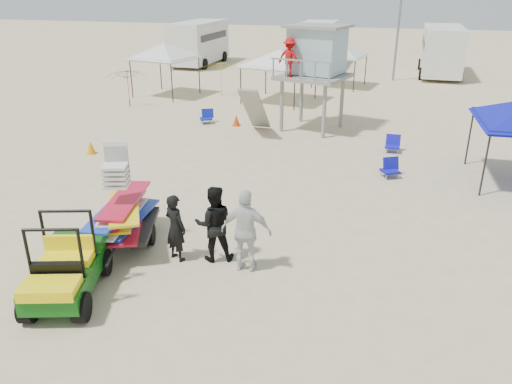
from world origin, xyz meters
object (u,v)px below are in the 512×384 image
(man_left, at_px, (175,228))
(lifeguard_tower, at_px, (313,55))
(surf_trailer, at_px, (123,209))
(utility_cart, at_px, (63,262))

(man_left, height_order, lifeguard_tower, lifeguard_tower)
(surf_trailer, bearing_deg, man_left, -11.20)
(surf_trailer, xyz_separation_m, lifeguard_tower, (2.40, 11.83, 2.25))
(utility_cart, xyz_separation_m, surf_trailer, (0.00, 2.33, 0.14))
(utility_cart, bearing_deg, man_left, 53.21)
(man_left, relative_size, lifeguard_tower, 0.38)
(man_left, distance_m, lifeguard_tower, 12.39)
(lifeguard_tower, bearing_deg, utility_cart, -99.64)
(utility_cart, bearing_deg, lifeguard_tower, 80.36)
(utility_cart, height_order, man_left, utility_cart)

